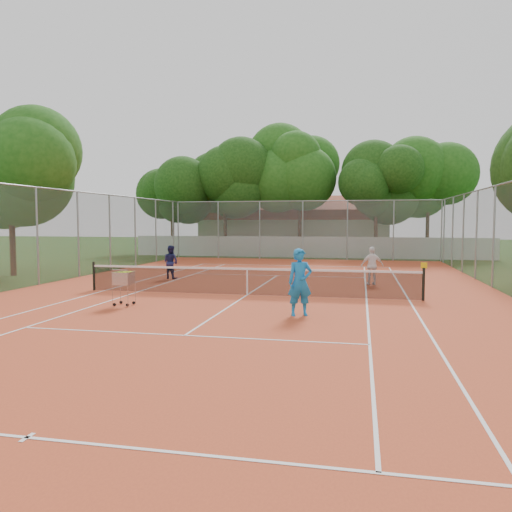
% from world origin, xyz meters
% --- Properties ---
extents(ground, '(120.00, 120.00, 0.00)m').
position_xyz_m(ground, '(0.00, 0.00, 0.00)').
color(ground, '#1A390F').
rests_on(ground, ground).
extents(court_pad, '(18.00, 34.00, 0.02)m').
position_xyz_m(court_pad, '(0.00, 0.00, 0.01)').
color(court_pad, '#C14825').
rests_on(court_pad, ground).
extents(court_lines, '(10.98, 23.78, 0.01)m').
position_xyz_m(court_lines, '(0.00, 0.00, 0.02)').
color(court_lines, white).
rests_on(court_lines, court_pad).
extents(tennis_net, '(11.88, 0.10, 0.98)m').
position_xyz_m(tennis_net, '(0.00, 0.00, 0.51)').
color(tennis_net, black).
rests_on(tennis_net, court_pad).
extents(perimeter_fence, '(18.00, 34.00, 4.00)m').
position_xyz_m(perimeter_fence, '(0.00, 0.00, 2.00)').
color(perimeter_fence, slate).
rests_on(perimeter_fence, ground).
extents(boundary_wall, '(26.00, 0.30, 1.50)m').
position_xyz_m(boundary_wall, '(0.00, 19.00, 0.75)').
color(boundary_wall, white).
rests_on(boundary_wall, ground).
extents(clubhouse, '(16.40, 9.00, 4.40)m').
position_xyz_m(clubhouse, '(-2.00, 29.00, 2.20)').
color(clubhouse, beige).
rests_on(clubhouse, ground).
extents(tropical_trees, '(29.00, 19.00, 10.00)m').
position_xyz_m(tropical_trees, '(0.00, 22.00, 5.00)').
color(tropical_trees, '#13370D').
rests_on(tropical_trees, ground).
extents(player_near, '(0.79, 0.65, 1.86)m').
position_xyz_m(player_near, '(2.28, -3.44, 0.95)').
color(player_near, '#177AC8').
rests_on(player_near, court_pad).
extents(player_far_left, '(0.88, 0.78, 1.52)m').
position_xyz_m(player_far_left, '(-4.51, 4.18, 0.78)').
color(player_far_left, '#191D4B').
rests_on(player_far_left, court_pad).
extents(player_far_right, '(0.98, 0.58, 1.56)m').
position_xyz_m(player_far_right, '(4.37, 3.86, 0.80)').
color(player_far_right, white).
rests_on(player_far_right, court_pad).
extents(ball_hopper, '(0.67, 0.67, 1.15)m').
position_xyz_m(ball_hopper, '(-3.23, -2.93, 0.60)').
color(ball_hopper, '#B3B3BA').
rests_on(ball_hopper, court_pad).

